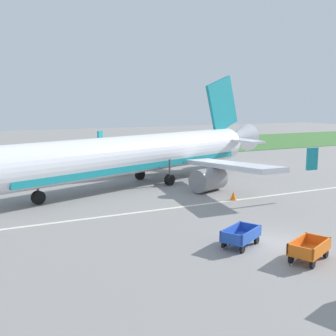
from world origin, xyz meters
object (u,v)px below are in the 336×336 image
(airplane, at_px, (144,154))
(baggage_cart_nearest, at_px, (309,249))
(traffic_cone_near_plane, at_px, (233,196))
(baggage_cart_second_in_row, at_px, (241,236))

(airplane, bearing_deg, baggage_cart_nearest, -90.76)
(baggage_cart_nearest, relative_size, traffic_cone_near_plane, 4.77)
(baggage_cart_nearest, height_order, baggage_cart_second_in_row, same)
(airplane, xyz_separation_m, traffic_cone_near_plane, (4.09, -9.65, -2.68))
(airplane, relative_size, traffic_cone_near_plane, 49.14)
(airplane, relative_size, baggage_cart_nearest, 10.31)
(airplane, bearing_deg, traffic_cone_near_plane, -67.05)
(baggage_cart_second_in_row, bearing_deg, baggage_cart_nearest, -60.59)
(airplane, bearing_deg, baggage_cart_second_in_row, -96.49)
(baggage_cart_second_in_row, height_order, traffic_cone_near_plane, baggage_cart_second_in_row)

